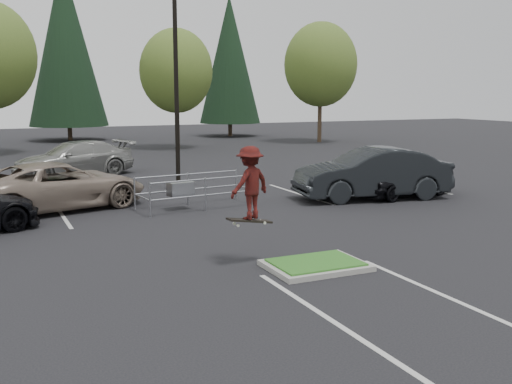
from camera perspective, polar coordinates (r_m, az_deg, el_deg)
name	(u,v)px	position (r m, az deg, el deg)	size (l,w,h in m)	color
ground	(316,268)	(13.78, 5.70, -7.22)	(120.00, 120.00, 0.00)	black
grass_median	(316,265)	(13.76, 5.70, -6.91)	(2.20, 1.60, 0.16)	gray
stall_lines	(179,222)	(18.62, -7.36, -2.84)	(22.62, 17.60, 0.01)	beige
light_pole	(176,77)	(24.47, -7.62, 10.82)	(0.70, 0.60, 10.12)	gray
decid_c	(176,74)	(43.14, -7.63, 11.12)	(5.12, 5.12, 8.38)	#38281C
decid_d	(320,67)	(48.51, 6.14, 11.74)	(5.76, 5.76, 9.43)	#38281C
conif_b	(65,44)	(52.45, -17.69, 13.30)	(6.38, 6.38, 14.50)	#38281C
conif_c	(230,60)	(55.00, -2.53, 12.48)	(5.50, 5.50, 12.50)	#38281C
cart_corral	(184,188)	(20.53, -6.84, 0.34)	(4.15, 1.91, 1.14)	#93959B
skateboarder	(249,183)	(13.70, -0.63, 0.84)	(1.24, 0.97, 1.83)	black
car_l_tan	(57,186)	(21.32, -18.41, 0.54)	(2.71, 5.88, 1.63)	gray
car_r_charc	(372,173)	(22.82, 10.99, 1.75)	(2.01, 5.78, 1.90)	black
car_r_black	(404,176)	(23.75, 13.93, 1.45)	(1.77, 4.40, 1.50)	black
car_far_silver	(75,159)	(29.81, -16.84, 3.05)	(2.31, 5.69, 1.65)	gray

